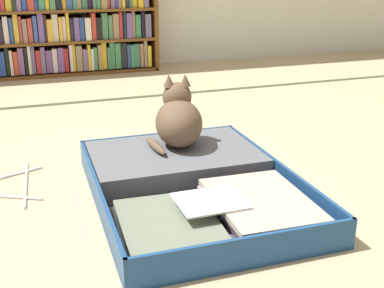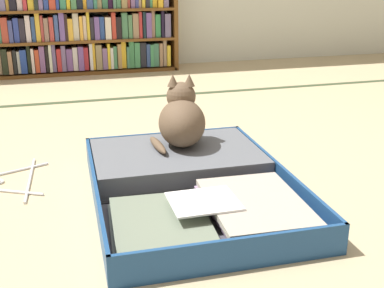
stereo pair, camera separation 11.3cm
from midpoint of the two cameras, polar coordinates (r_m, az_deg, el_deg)
name	(u,v)px [view 2 (the right image)]	position (r m, az deg, el deg)	size (l,w,h in m)	color
ground_plane	(148,193)	(1.78, -3.27, -5.63)	(10.00, 10.00, 0.00)	tan
tatami_border	(104,100)	(3.06, -8.99, 5.05)	(4.80, 0.05, 0.00)	#36442A
bookshelf	(76,26)	(3.86, -12.30, 13.05)	(1.49, 0.25, 0.71)	brown
open_suitcase	(190,180)	(1.77, 1.55, -4.22)	(0.68, 0.93, 0.10)	navy
black_cat	(181,119)	(1.94, 0.44, 2.82)	(0.24, 0.28, 0.27)	brown
clothes_hanger	(20,180)	(1.96, -17.62, -3.98)	(0.22, 0.41, 0.01)	silver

